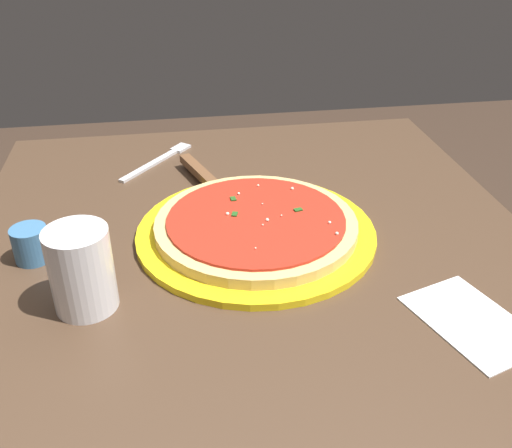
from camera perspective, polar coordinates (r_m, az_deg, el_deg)
restaurant_table at (r=0.94m, az=-0.42°, el=-8.96°), size 0.84×0.82×0.74m
serving_plate at (r=0.84m, az=-0.00°, el=-0.86°), size 0.35×0.35×0.01m
pizza at (r=0.84m, az=0.00°, el=0.01°), size 0.29×0.29×0.02m
pizza_server at (r=0.97m, az=-4.67°, el=4.17°), size 0.22×0.11×0.01m
cup_tall_drink at (r=0.71m, az=-16.78°, el=-4.33°), size 0.08×0.08×0.11m
cup_small_sauce at (r=0.84m, az=-21.25°, el=-1.85°), size 0.05×0.05×0.05m
napkin_folded_right at (r=0.74m, az=20.44°, el=-8.95°), size 0.17×0.14×0.00m
fork at (r=1.09m, az=-9.42°, el=6.26°), size 0.15×0.13×0.00m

